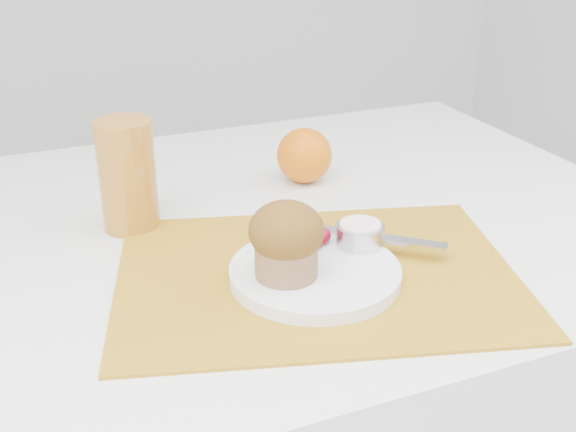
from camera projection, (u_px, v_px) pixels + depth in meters
name	position (u px, v px, depth m)	size (l,w,h in m)	color
placemat	(317.00, 274.00, 0.84)	(0.46, 0.34, 0.00)	#B07E18
plate	(315.00, 273.00, 0.82)	(0.20, 0.20, 0.02)	white
ramekin	(360.00, 235.00, 0.87)	(0.06, 0.06, 0.03)	#BAB9BE
cream	(360.00, 225.00, 0.86)	(0.05, 0.05, 0.01)	white
raspberry_near	(314.00, 240.00, 0.86)	(0.02, 0.02, 0.02)	#54020C
raspberry_far	(322.00, 235.00, 0.87)	(0.02, 0.02, 0.02)	#580211
butter_knife	(360.00, 235.00, 0.89)	(0.21, 0.02, 0.01)	silver
orange	(304.00, 156.00, 1.09)	(0.08, 0.08, 0.08)	orange
juice_glass	(128.00, 175.00, 0.93)	(0.07, 0.07, 0.15)	#B57422
muffin	(286.00, 239.00, 0.79)	(0.08, 0.08, 0.09)	#8F6745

